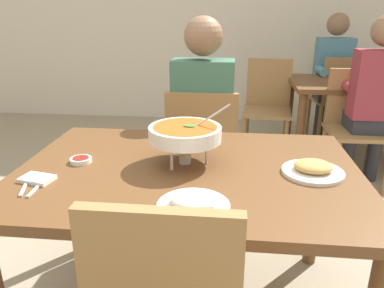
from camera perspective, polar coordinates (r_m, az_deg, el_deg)
The scene contains 16 objects.
dining_table_main at distance 1.57m, azimuth -0.57°, elevation -6.80°, with size 1.39×0.97×0.73m.
chair_diner_main at distance 2.32m, azimuth 1.60°, elevation -1.06°, with size 0.44×0.44×0.90m.
diner_main at distance 2.28m, azimuth 1.72°, elevation 4.78°, with size 0.40×0.45×1.31m.
curry_bowl at distance 1.53m, azimuth -1.06°, elevation 1.56°, with size 0.33×0.30×0.26m.
rice_plate at distance 1.22m, azimuth 0.20°, elevation -9.00°, with size 0.24×0.24×0.06m.
appetizer_plate at distance 1.54m, azimuth 18.01°, elevation -3.68°, with size 0.24×0.24×0.06m.
sauce_dish at distance 1.65m, azimuth -16.64°, elevation -2.34°, with size 0.09×0.09×0.02m.
napkin_folded at distance 1.53m, azimuth -22.60°, elevation -4.94°, with size 0.12×0.08×0.02m, color white.
fork_utensil at distance 1.50m, azimuth -24.13°, elevation -5.80°, with size 0.01×0.17×0.01m, color silver.
spoon_utensil at distance 1.48m, azimuth -22.44°, elevation -5.96°, with size 0.01×0.17×0.01m, color silver.
dining_table_far at distance 3.68m, azimuth 22.49°, elevation 6.84°, with size 1.00×0.80×0.73m.
chair_bg_left at distance 4.16m, azimuth 21.42°, elevation 7.03°, with size 0.49×0.49×0.90m.
chair_bg_right at distance 3.25m, azimuth 23.62°, elevation 3.40°, with size 0.45×0.45×0.90m.
chair_bg_corner at distance 3.65m, azimuth 11.47°, elevation 6.38°, with size 0.49×0.49×0.90m.
patron_bg_left at distance 4.15m, azimuth 20.79°, elevation 10.43°, with size 0.40×0.45×1.31m.
patron_bg_right at distance 3.13m, azimuth 26.16°, elevation 6.95°, with size 0.40×0.45×1.31m.
Camera 1 is at (0.16, -1.39, 1.34)m, focal length 34.87 mm.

